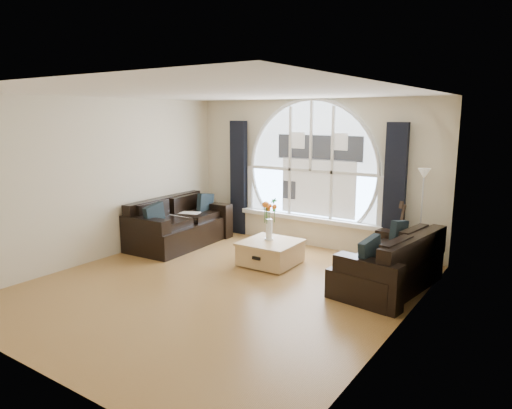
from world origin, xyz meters
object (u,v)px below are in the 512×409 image
(guitar, at_px, (402,232))
(potted_plant, at_px, (274,205))
(vase_flowers, at_px, (269,217))
(sofa_left, at_px, (180,224))
(coffee_chest, at_px, (271,252))
(floor_lamp, at_px, (421,219))
(sofa_right, at_px, (388,260))

(guitar, relative_size, potted_plant, 4.00)
(vase_flowers, bearing_deg, guitar, 33.13)
(sofa_left, relative_size, coffee_chest, 2.24)
(vase_flowers, height_order, floor_lamp, floor_lamp)
(sofa_right, bearing_deg, potted_plant, 161.41)
(floor_lamp, height_order, potted_plant, floor_lamp)
(floor_lamp, bearing_deg, coffee_chest, -149.73)
(floor_lamp, height_order, guitar, floor_lamp)
(guitar, bearing_deg, floor_lamp, 10.19)
(vase_flowers, xyz_separation_m, floor_lamp, (2.12, 1.13, 0.02))
(guitar, bearing_deg, sofa_left, -142.14)
(guitar, bearing_deg, sofa_right, -61.27)
(sofa_left, distance_m, vase_flowers, 2.00)
(vase_flowers, bearing_deg, coffee_chest, -40.96)
(coffee_chest, height_order, vase_flowers, vase_flowers)
(vase_flowers, distance_m, guitar, 2.18)
(coffee_chest, bearing_deg, floor_lamp, 29.09)
(guitar, bearing_deg, potted_plant, -163.21)
(coffee_chest, xyz_separation_m, guitar, (1.74, 1.25, 0.32))
(potted_plant, bearing_deg, floor_lamp, -4.02)
(vase_flowers, bearing_deg, sofa_right, -0.71)
(potted_plant, bearing_deg, vase_flowers, -60.98)
(sofa_left, xyz_separation_m, potted_plant, (1.23, 1.36, 0.28))
(sofa_right, bearing_deg, sofa_left, -172.19)
(coffee_chest, xyz_separation_m, potted_plant, (-0.81, 1.40, 0.47))
(guitar, xyz_separation_m, potted_plant, (-2.56, 0.15, 0.15))
(vase_flowers, xyz_separation_m, guitar, (1.82, 1.19, -0.25))
(coffee_chest, height_order, floor_lamp, floor_lamp)
(vase_flowers, relative_size, potted_plant, 2.64)
(sofa_right, height_order, potted_plant, potted_plant)
(potted_plant, bearing_deg, sofa_left, -132.09)
(floor_lamp, bearing_deg, vase_flowers, -151.91)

